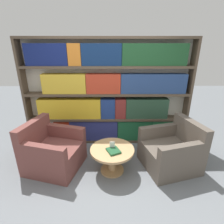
% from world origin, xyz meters
% --- Properties ---
extents(ground_plane, '(14.00, 14.00, 0.00)m').
position_xyz_m(ground_plane, '(0.00, 0.00, 0.00)').
color(ground_plane, slate).
extents(bookshelf, '(3.50, 0.30, 2.24)m').
position_xyz_m(bookshelf, '(0.04, 1.39, 1.10)').
color(bookshelf, silver).
rests_on(bookshelf, ground_plane).
extents(armchair_left, '(1.07, 1.03, 0.86)m').
position_xyz_m(armchair_left, '(-0.98, 0.45, 0.30)').
color(armchair_left, brown).
rests_on(armchair_left, ground_plane).
extents(armchair_right, '(1.07, 1.03, 0.86)m').
position_xyz_m(armchair_right, '(1.17, 0.45, 0.30)').
color(armchair_right, brown).
rests_on(armchair_right, ground_plane).
extents(coffee_table, '(0.75, 0.75, 0.45)m').
position_xyz_m(coffee_table, '(0.09, 0.31, 0.32)').
color(coffee_table, tan).
rests_on(coffee_table, ground_plane).
extents(table_sign, '(0.09, 0.06, 0.14)m').
position_xyz_m(table_sign, '(0.09, 0.31, 0.51)').
color(table_sign, black).
rests_on(table_sign, coffee_table).
extents(stray_book, '(0.26, 0.28, 0.03)m').
position_xyz_m(stray_book, '(0.11, 0.23, 0.47)').
color(stray_book, '#1E512D').
rests_on(stray_book, coffee_table).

